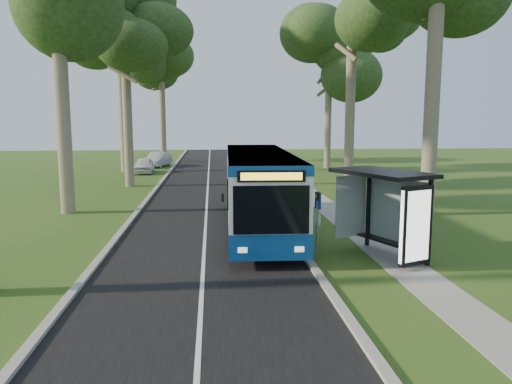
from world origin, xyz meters
The scene contains 17 objects.
ground centered at (0.00, 0.00, 0.00)m, with size 120.00×120.00×0.00m, color #33551A.
road centered at (-3.50, 10.00, 0.01)m, with size 7.00×100.00×0.02m, color black.
kerb_east centered at (0.00, 10.00, 0.06)m, with size 0.25×100.00×0.12m, color #9E9B93.
kerb_west centered at (-7.00, 10.00, 0.06)m, with size 0.25×100.00×0.12m, color #9E9B93.
centre_line centered at (-3.50, 10.00, 0.02)m, with size 0.12×100.00×0.01m, color white.
footpath centered at (3.00, 10.00, 0.01)m, with size 1.50×100.00×0.02m, color gray.
bus centered at (-1.20, 3.44, 1.72)m, with size 3.00×12.63×3.33m.
bus_stop_sign centered at (0.38, -1.33, 1.47)m, with size 0.16×0.32×2.33m.
bus_shelter centered at (2.69, -1.96, 2.13)m, with size 3.11×3.96×3.01m.
litter_bin centered at (0.88, 4.28, 0.53)m, with size 0.60×0.60×1.05m.
car_white centered at (-9.15, 26.68, 0.68)m, with size 1.61×4.00×1.36m, color white.
car_silver centered at (-8.53, 32.47, 0.73)m, with size 1.55×4.44×1.46m, color #B2B6BA.
tree_west_c centered at (-9.00, 18.00, 10.03)m, with size 5.20×5.20×13.52m.
tree_west_d centered at (-11.00, 28.00, 12.77)m, with size 5.20×5.20×17.27m.
tree_west_e centered at (-8.50, 38.00, 11.03)m, with size 5.20×5.20×14.88m.
tree_east_c centered at (6.80, 18.00, 12.11)m, with size 5.20×5.20×16.37m.
tree_east_d centered at (8.00, 30.00, 9.87)m, with size 5.20×5.20×13.30m.
Camera 1 is at (-3.17, -17.70, 4.74)m, focal length 35.00 mm.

